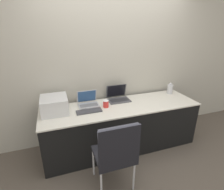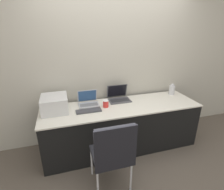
{
  "view_description": "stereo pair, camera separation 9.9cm",
  "coord_description": "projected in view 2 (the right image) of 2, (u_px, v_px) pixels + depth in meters",
  "views": [
    {
      "loc": [
        -0.94,
        -1.92,
        1.88
      ],
      "look_at": [
        -0.15,
        0.38,
        0.92
      ],
      "focal_mm": 28.0,
      "sensor_mm": 36.0,
      "label": 1
    },
    {
      "loc": [
        -0.84,
        -1.95,
        1.88
      ],
      "look_at": [
        -0.15,
        0.38,
        0.92
      ],
      "focal_mm": 28.0,
      "sensor_mm": 36.0,
      "label": 2
    }
  ],
  "objects": [
    {
      "name": "chair",
      "position": [
        113.0,
        151.0,
        1.95
      ],
      "size": [
        0.46,
        0.44,
        0.94
      ],
      "color": "black",
      "rests_on": "ground_plane"
    },
    {
      "name": "table",
      "position": [
        121.0,
        126.0,
        2.83
      ],
      "size": [
        2.43,
        0.71,
        0.74
      ],
      "color": "black",
      "rests_on": "ground_plane"
    },
    {
      "name": "coffee_cup",
      "position": [
        106.0,
        104.0,
        2.63
      ],
      "size": [
        0.09,
        0.09,
        0.11
      ],
      "color": "red",
      "rests_on": "table"
    },
    {
      "name": "ground_plane",
      "position": [
        128.0,
        159.0,
        2.65
      ],
      "size": [
        14.0,
        14.0,
        0.0
      ],
      "primitive_type": "plane",
      "color": "brown"
    },
    {
      "name": "wall_back",
      "position": [
        113.0,
        64.0,
        2.87
      ],
      "size": [
        8.0,
        0.05,
        2.6
      ],
      "color": "#B7B2A3",
      "rests_on": "ground_plane"
    },
    {
      "name": "laptop_left",
      "position": [
        88.0,
        102.0,
        2.71
      ],
      "size": [
        0.31,
        0.26,
        0.22
      ],
      "color": "#B7B7BC",
      "rests_on": "table"
    },
    {
      "name": "external_keyboard",
      "position": [
        89.0,
        111.0,
        2.51
      ],
      "size": [
        0.36,
        0.13,
        0.02
      ],
      "color": "#3D3D42",
      "rests_on": "table"
    },
    {
      "name": "metal_pitcher",
      "position": [
        172.0,
        89.0,
        3.11
      ],
      "size": [
        0.1,
        0.1,
        0.2
      ],
      "color": "silver",
      "rests_on": "table"
    },
    {
      "name": "printer",
      "position": [
        55.0,
        103.0,
        2.48
      ],
      "size": [
        0.36,
        0.4,
        0.22
      ],
      "color": "silver",
      "rests_on": "table"
    },
    {
      "name": "laptop_right",
      "position": [
        119.0,
        97.0,
        2.88
      ],
      "size": [
        0.35,
        0.28,
        0.24
      ],
      "color": "#4C4C51",
      "rests_on": "table"
    }
  ]
}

